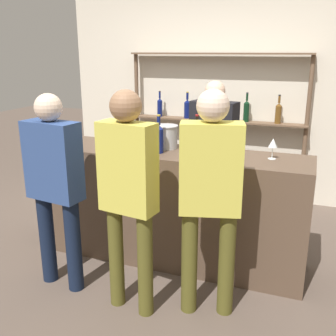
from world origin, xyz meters
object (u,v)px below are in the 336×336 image
Objects in this scene: customer_left at (55,179)px; customer_center at (128,187)px; ice_bucket at (166,137)px; counter_bottle_3 at (117,135)px; server_behind_counter at (213,145)px; counter_bottle_0 at (205,137)px; customer_right at (210,189)px; counter_bottle_2 at (197,139)px; cork_jar at (133,135)px; counter_bottle_1 at (159,138)px; wine_glass at (273,144)px.

customer_left is 0.67m from customer_center.
customer_center is (0.07, -0.90, -0.16)m from ice_bucket.
server_behind_counter is (0.63, 0.89, -0.24)m from counter_bottle_3.
customer_right is (0.25, -0.75, -0.18)m from counter_bottle_0.
counter_bottle_3 is 0.22× the size of customer_right.
customer_right reaches higher than counter_bottle_2.
ice_bucket is 0.14× the size of server_behind_counter.
customer_center reaches higher than cork_jar.
customer_center is at bearing -84.88° from counter_bottle_1.
counter_bottle_3 is at bearing -173.33° from wine_glass.
counter_bottle_1 is at bearing -33.19° from cork_jar.
ice_bucket is at bearing 159.07° from counter_bottle_2.
customer_left is at bearing 90.81° from customer_center.
ice_bucket is 0.92m from customer_center.
server_behind_counter is 0.97× the size of customer_right.
server_behind_counter is (0.60, 0.64, -0.19)m from cork_jar.
customer_right is (0.94, -0.79, -0.14)m from cork_jar.
server_behind_counter is 0.97× the size of customer_center.
customer_right is at bearing -78.86° from customer_left.
cork_jar is at bearing 175.50° from wine_glass.
counter_bottle_0 is 0.75m from counter_bottle_3.
counter_bottle_0 is 0.21× the size of server_behind_counter.
customer_left is at bearing -153.12° from wine_glass.
ice_bucket reaches higher than wine_glass.
ice_bucket is 1.28× the size of cork_jar.
counter_bottle_2 is 0.34m from ice_bucket.
counter_bottle_0 is at bearing -41.05° from customer_left.
server_behind_counter is at bearing 69.37° from ice_bucket.
counter_bottle_3 is 1.65× the size of ice_bucket.
counter_bottle_0 is 0.81m from customer_right.
counter_bottle_1 is at bearing -169.44° from counter_bottle_2.
customer_center is at bearing -89.99° from customer_left.
ice_bucket reaches higher than cork_jar.
cork_jar is (-0.34, 0.05, -0.02)m from ice_bucket.
server_behind_counter reaches higher than wine_glass.
wine_glass is 1.00× the size of cork_jar.
counter_bottle_1 is 0.93m from server_behind_counter.
cork_jar is at bearing 146.81° from counter_bottle_1.
server_behind_counter reaches higher than counter_bottle_3.
customer_center reaches higher than counter_bottle_2.
counter_bottle_0 is 0.39m from counter_bottle_1.
wine_glass is (0.60, 0.07, -0.01)m from counter_bottle_2.
cork_jar is (-0.69, 0.04, -0.04)m from counter_bottle_0.
counter_bottle_0 is 1.27m from customer_left.
wine_glass is at bearing 6.69° from counter_bottle_2.
customer_right is (-0.32, -0.69, -0.18)m from wine_glass.
customer_left is (-0.59, -0.82, -0.21)m from ice_bucket.
wine_glass is at bearing 6.67° from counter_bottle_3.
counter_bottle_3 is 0.26m from cork_jar.
counter_bottle_2 is 0.94× the size of counter_bottle_3.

